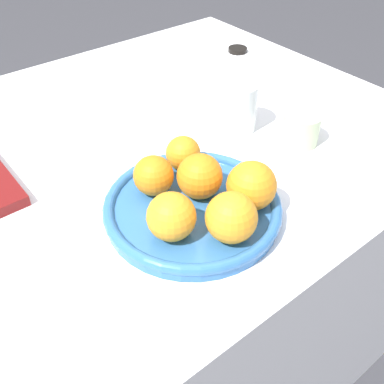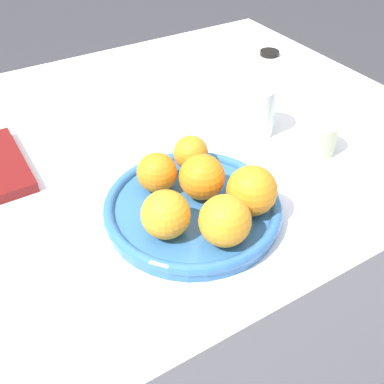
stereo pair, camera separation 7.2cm
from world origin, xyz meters
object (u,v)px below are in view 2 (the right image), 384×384
(fruit_platter, at_px, (192,208))
(orange_3, at_px, (157,173))
(orange_1, at_px, (223,222))
(orange_4, at_px, (191,153))
(orange_5, at_px, (166,214))
(orange_0, at_px, (202,177))
(water_glass, at_px, (256,110))
(orange_2, at_px, (252,191))
(soy_dish, at_px, (270,53))
(cup_1, at_px, (317,137))

(fruit_platter, height_order, orange_3, orange_3)
(orange_1, distance_m, orange_4, 0.19)
(orange_3, relative_size, orange_5, 0.91)
(orange_0, xyz_separation_m, water_glass, (0.22, 0.14, -0.01))
(orange_5, bearing_deg, fruit_platter, 26.93)
(fruit_platter, height_order, orange_2, orange_2)
(orange_2, bearing_deg, fruit_platter, 142.25)
(orange_0, bearing_deg, soy_dish, 41.27)
(orange_0, xyz_separation_m, orange_5, (-0.09, -0.05, -0.00))
(fruit_platter, relative_size, orange_4, 4.71)
(orange_1, distance_m, cup_1, 0.34)
(orange_0, bearing_deg, orange_3, 136.04)
(orange_1, distance_m, orange_2, 0.09)
(orange_4, xyz_separation_m, cup_1, (0.26, -0.06, -0.02))
(fruit_platter, bearing_deg, orange_3, 112.05)
(orange_5, bearing_deg, orange_1, -42.84)
(water_glass, bearing_deg, orange_4, -162.09)
(orange_0, xyz_separation_m, orange_3, (-0.06, 0.05, -0.00))
(orange_5, relative_size, cup_1, 1.01)
(orange_0, distance_m, orange_3, 0.08)
(orange_4, bearing_deg, orange_0, -107.87)
(orange_1, relative_size, orange_5, 1.05)
(soy_dish, bearing_deg, orange_0, -138.73)
(orange_2, relative_size, orange_3, 1.19)
(water_glass, bearing_deg, orange_0, -147.45)
(orange_2, distance_m, orange_4, 0.15)
(orange_0, relative_size, soy_dish, 1.44)
(orange_2, bearing_deg, water_glass, 51.09)
(fruit_platter, relative_size, orange_3, 4.32)
(soy_dish, bearing_deg, fruit_platter, -139.34)
(orange_0, relative_size, orange_1, 0.98)
(orange_2, relative_size, water_glass, 0.79)
(orange_2, height_order, soy_dish, orange_2)
(orange_4, distance_m, orange_5, 0.17)
(orange_3, height_order, orange_4, orange_3)
(orange_0, relative_size, water_glass, 0.75)
(fruit_platter, xyz_separation_m, orange_4, (0.05, 0.09, 0.04))
(orange_1, relative_size, soy_dish, 1.48)
(fruit_platter, distance_m, cup_1, 0.31)
(orange_3, xyz_separation_m, water_glass, (0.27, 0.09, -0.00))
(orange_1, relative_size, orange_2, 0.97)
(orange_0, relative_size, orange_3, 1.12)
(orange_1, bearing_deg, cup_1, 22.14)
(fruit_platter, xyz_separation_m, orange_0, (0.03, 0.01, 0.04))
(orange_2, height_order, orange_4, orange_2)
(orange_3, height_order, water_glass, water_glass)
(fruit_platter, bearing_deg, soy_dish, 40.66)
(orange_0, distance_m, orange_5, 0.11)
(orange_2, relative_size, orange_5, 1.08)
(water_glass, distance_m, soy_dish, 0.41)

